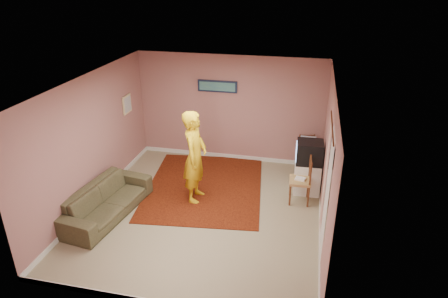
% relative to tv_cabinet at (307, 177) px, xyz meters
% --- Properties ---
extents(ground, '(5.00, 5.00, 0.00)m').
position_rel_tv_cabinet_xyz_m(ground, '(-1.95, -1.23, -0.35)').
color(ground, gray).
rests_on(ground, ground).
extents(wall_back, '(4.50, 0.02, 2.60)m').
position_rel_tv_cabinet_xyz_m(wall_back, '(-1.95, 1.27, 0.95)').
color(wall_back, '#9D6D67').
rests_on(wall_back, ground).
extents(wall_front, '(4.50, 0.02, 2.60)m').
position_rel_tv_cabinet_xyz_m(wall_front, '(-1.95, -3.73, 0.95)').
color(wall_front, '#9D6D67').
rests_on(wall_front, ground).
extents(wall_left, '(0.02, 5.00, 2.60)m').
position_rel_tv_cabinet_xyz_m(wall_left, '(-4.20, -1.23, 0.95)').
color(wall_left, '#9D6D67').
rests_on(wall_left, ground).
extents(wall_right, '(0.02, 5.00, 2.60)m').
position_rel_tv_cabinet_xyz_m(wall_right, '(0.30, -1.23, 0.95)').
color(wall_right, '#9D6D67').
rests_on(wall_right, ground).
extents(ceiling, '(4.50, 5.00, 0.02)m').
position_rel_tv_cabinet_xyz_m(ceiling, '(-1.95, -1.23, 2.25)').
color(ceiling, white).
rests_on(ceiling, wall_back).
extents(baseboard_back, '(4.50, 0.02, 0.10)m').
position_rel_tv_cabinet_xyz_m(baseboard_back, '(-1.95, 1.26, -0.30)').
color(baseboard_back, silver).
rests_on(baseboard_back, ground).
extents(baseboard_left, '(0.02, 5.00, 0.10)m').
position_rel_tv_cabinet_xyz_m(baseboard_left, '(-4.19, -1.23, -0.30)').
color(baseboard_left, silver).
rests_on(baseboard_left, ground).
extents(baseboard_right, '(0.02, 5.00, 0.10)m').
position_rel_tv_cabinet_xyz_m(baseboard_right, '(0.29, -1.23, -0.30)').
color(baseboard_right, silver).
rests_on(baseboard_right, ground).
extents(window, '(0.01, 1.10, 1.50)m').
position_rel_tv_cabinet_xyz_m(window, '(0.29, -2.13, 1.10)').
color(window, black).
rests_on(window, wall_right).
extents(curtain_sheer, '(0.01, 0.75, 2.10)m').
position_rel_tv_cabinet_xyz_m(curtain_sheer, '(0.28, -2.28, 0.90)').
color(curtain_sheer, silver).
rests_on(curtain_sheer, wall_right).
extents(curtain_floral, '(0.01, 0.35, 2.10)m').
position_rel_tv_cabinet_xyz_m(curtain_floral, '(0.26, -1.58, 0.90)').
color(curtain_floral, '#F2E6CE').
rests_on(curtain_floral, wall_right).
extents(curtain_rod, '(0.02, 1.40, 0.02)m').
position_rel_tv_cabinet_xyz_m(curtain_rod, '(0.25, -2.13, 1.97)').
color(curtain_rod, '#5A301B').
rests_on(curtain_rod, wall_right).
extents(picture_back, '(0.95, 0.04, 0.28)m').
position_rel_tv_cabinet_xyz_m(picture_back, '(-2.25, 1.24, 1.50)').
color(picture_back, '#141E39').
rests_on(picture_back, wall_back).
extents(picture_left, '(0.04, 0.38, 0.42)m').
position_rel_tv_cabinet_xyz_m(picture_left, '(-4.17, 0.37, 1.20)').
color(picture_left, beige).
rests_on(picture_left, wall_left).
extents(area_rug, '(2.78, 3.32, 0.02)m').
position_rel_tv_cabinet_xyz_m(area_rug, '(-2.18, -0.29, -0.34)').
color(area_rug, black).
rests_on(area_rug, ground).
extents(tv_cabinet, '(0.54, 0.49, 0.69)m').
position_rel_tv_cabinet_xyz_m(tv_cabinet, '(0.00, 0.00, 0.00)').
color(tv_cabinet, white).
rests_on(tv_cabinet, ground).
extents(crt_tv, '(0.56, 0.51, 0.47)m').
position_rel_tv_cabinet_xyz_m(crt_tv, '(-0.01, -0.00, 0.58)').
color(crt_tv, black).
rests_on(crt_tv, tv_cabinet).
extents(chair_a, '(0.46, 0.44, 0.47)m').
position_rel_tv_cabinet_xyz_m(chair_a, '(-0.05, 0.97, 0.18)').
color(chair_a, tan).
rests_on(chair_a, ground).
extents(dvd_player, '(0.39, 0.29, 0.06)m').
position_rel_tv_cabinet_xyz_m(dvd_player, '(-0.05, 0.97, 0.13)').
color(dvd_player, '#B2B2B7').
rests_on(dvd_player, chair_a).
extents(blue_throw, '(0.36, 0.04, 0.38)m').
position_rel_tv_cabinet_xyz_m(blue_throw, '(-0.05, 0.97, 0.35)').
color(blue_throw, '#85A3DA').
rests_on(blue_throw, chair_a).
extents(chair_b, '(0.45, 0.47, 0.54)m').
position_rel_tv_cabinet_xyz_m(chair_b, '(-0.14, -0.44, 0.26)').
color(chair_b, tan).
rests_on(chair_b, ground).
extents(game_console, '(0.22, 0.18, 0.04)m').
position_rel_tv_cabinet_xyz_m(game_console, '(-0.14, -0.44, 0.18)').
color(game_console, white).
rests_on(game_console, chair_b).
extents(sofa, '(1.10, 2.19, 0.61)m').
position_rel_tv_cabinet_xyz_m(sofa, '(-3.75, -1.74, -0.04)').
color(sofa, '#4C4B2E').
rests_on(sofa, ground).
extents(person, '(0.46, 0.70, 1.92)m').
position_rel_tv_cabinet_xyz_m(person, '(-2.23, -0.79, 0.61)').
color(person, yellow).
rests_on(person, ground).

